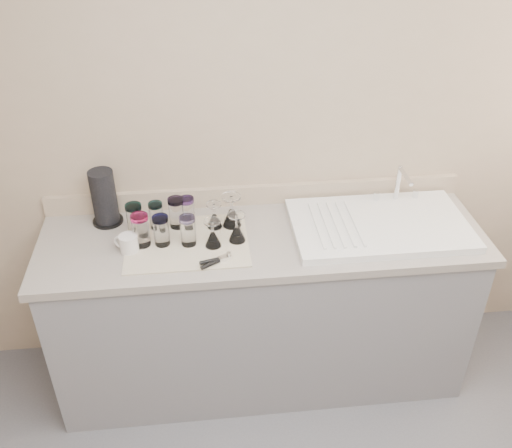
{
  "coord_description": "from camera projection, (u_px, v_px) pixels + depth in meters",
  "views": [
    {
      "loc": [
        -0.27,
        -0.94,
        2.41
      ],
      "look_at": [
        -0.04,
        1.15,
        1.0
      ],
      "focal_mm": 40.0,
      "sensor_mm": 36.0,
      "label": 1
    }
  ],
  "objects": [
    {
      "name": "goblet_front_right",
      "position": [
        237.0,
        232.0,
        2.56
      ],
      "size": [
        0.08,
        0.08,
        0.14
      ],
      "color": "white",
      "rests_on": "dish_towel"
    },
    {
      "name": "dish_towel",
      "position": [
        187.0,
        242.0,
        2.58
      ],
      "size": [
        0.55,
        0.42,
        0.01
      ],
      "primitive_type": "cube",
      "color": "beige",
      "rests_on": "counter_unit"
    },
    {
      "name": "tumbler_purple",
      "position": [
        177.0,
        212.0,
        2.64
      ],
      "size": [
        0.07,
        0.07,
        0.15
      ],
      "color": "white",
      "rests_on": "dish_towel"
    },
    {
      "name": "paper_towel_roll",
      "position": [
        104.0,
        198.0,
        2.65
      ],
      "size": [
        0.14,
        0.14,
        0.27
      ],
      "color": "black",
      "rests_on": "counter_unit"
    },
    {
      "name": "tumbler_magenta",
      "position": [
        141.0,
        230.0,
        2.52
      ],
      "size": [
        0.08,
        0.08,
        0.16
      ],
      "color": "white",
      "rests_on": "dish_towel"
    },
    {
      "name": "counter_unit",
      "position": [
        262.0,
        308.0,
        2.88
      ],
      "size": [
        2.06,
        0.62,
        0.9
      ],
      "color": "slate",
      "rests_on": "ground"
    },
    {
      "name": "tumbler_extra",
      "position": [
        187.0,
        211.0,
        2.66
      ],
      "size": [
        0.07,
        0.07,
        0.14
      ],
      "color": "white",
      "rests_on": "dish_towel"
    },
    {
      "name": "sink_unit",
      "position": [
        380.0,
        224.0,
        2.67
      ],
      "size": [
        0.82,
        0.5,
        0.22
      ],
      "color": "white",
      "rests_on": "counter_unit"
    },
    {
      "name": "can_opener",
      "position": [
        216.0,
        261.0,
        2.45
      ],
      "size": [
        0.14,
        0.09,
        0.02
      ],
      "color": "silver",
      "rests_on": "dish_towel"
    },
    {
      "name": "tumbler_lavender",
      "position": [
        188.0,
        230.0,
        2.53
      ],
      "size": [
        0.07,
        0.07,
        0.14
      ],
      "color": "white",
      "rests_on": "dish_towel"
    },
    {
      "name": "goblet_back_right",
      "position": [
        232.0,
        215.0,
        2.66
      ],
      "size": [
        0.09,
        0.09,
        0.16
      ],
      "color": "white",
      "rests_on": "dish_towel"
    },
    {
      "name": "room_envelope",
      "position": [
        329.0,
        302.0,
        1.28
      ],
      "size": [
        3.54,
        3.5,
        2.52
      ],
      "color": "#535358",
      "rests_on": "ground"
    },
    {
      "name": "tumbler_teal",
      "position": [
        135.0,
        219.0,
        2.6
      ],
      "size": [
        0.07,
        0.07,
        0.15
      ],
      "color": "white",
      "rests_on": "dish_towel"
    },
    {
      "name": "goblet_front_left",
      "position": [
        213.0,
        237.0,
        2.53
      ],
      "size": [
        0.07,
        0.07,
        0.13
      ],
      "color": "white",
      "rests_on": "dish_towel"
    },
    {
      "name": "white_mug",
      "position": [
        128.0,
        244.0,
        2.51
      ],
      "size": [
        0.12,
        0.11,
        0.08
      ],
      "color": "silver",
      "rests_on": "counter_unit"
    },
    {
      "name": "goblet_back_left",
      "position": [
        214.0,
        219.0,
        2.65
      ],
      "size": [
        0.07,
        0.07,
        0.13
      ],
      "color": "white",
      "rests_on": "dish_towel"
    },
    {
      "name": "tumbler_blue",
      "position": [
        161.0,
        230.0,
        2.52
      ],
      "size": [
        0.07,
        0.07,
        0.14
      ],
      "color": "white",
      "rests_on": "dish_towel"
    },
    {
      "name": "tumbler_cyan",
      "position": [
        156.0,
        215.0,
        2.64
      ],
      "size": [
        0.07,
        0.07,
        0.13
      ],
      "color": "white",
      "rests_on": "dish_towel"
    }
  ]
}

